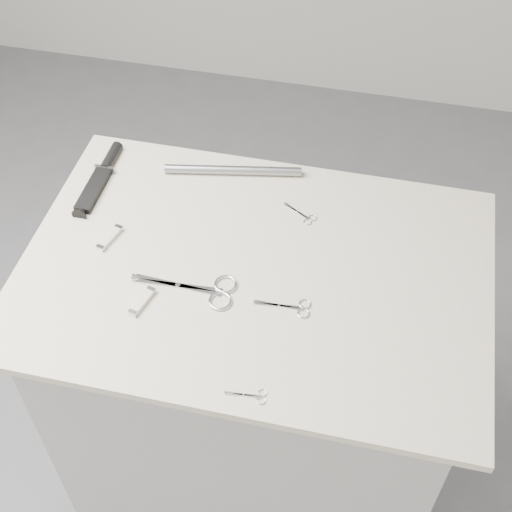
% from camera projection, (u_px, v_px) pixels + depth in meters
% --- Properties ---
extents(ground, '(4.00, 4.00, 0.01)m').
position_uv_depth(ground, '(255.00, 463.00, 2.21)').
color(ground, slate).
rests_on(ground, ground).
extents(plinth, '(0.90, 0.60, 0.90)m').
position_uv_depth(plinth, '(255.00, 385.00, 1.87)').
color(plinth, '#B0B0AE').
rests_on(plinth, ground).
extents(display_board, '(1.00, 0.70, 0.02)m').
position_uv_depth(display_board, '(255.00, 272.00, 1.52)').
color(display_board, beige).
rests_on(display_board, plinth).
extents(large_shears, '(0.22, 0.10, 0.01)m').
position_uv_depth(large_shears, '(207.00, 290.00, 1.47)').
color(large_shears, silver).
rests_on(large_shears, display_board).
extents(embroidery_scissors_a, '(0.12, 0.05, 0.00)m').
position_uv_depth(embroidery_scissors_a, '(293.00, 307.00, 1.45)').
color(embroidery_scissors_a, silver).
rests_on(embroidery_scissors_a, display_board).
extents(embroidery_scissors_b, '(0.08, 0.06, 0.00)m').
position_uv_depth(embroidery_scissors_b, '(303.00, 216.00, 1.62)').
color(embroidery_scissors_b, silver).
rests_on(embroidery_scissors_b, display_board).
extents(tiny_scissors, '(0.08, 0.03, 0.00)m').
position_uv_depth(tiny_scissors, '(252.00, 396.00, 1.31)').
color(tiny_scissors, silver).
rests_on(tiny_scissors, display_board).
extents(sheathed_knife, '(0.05, 0.24, 0.03)m').
position_uv_depth(sheathed_knife, '(102.00, 174.00, 1.70)').
color(sheathed_knife, black).
rests_on(sheathed_knife, display_board).
extents(pocket_knife_a, '(0.04, 0.08, 0.01)m').
position_uv_depth(pocket_knife_a, '(110.00, 238.00, 1.57)').
color(pocket_knife_a, beige).
rests_on(pocket_knife_a, display_board).
extents(pocket_knife_b, '(0.04, 0.08, 0.01)m').
position_uv_depth(pocket_knife_b, '(142.00, 302.00, 1.45)').
color(pocket_knife_b, beige).
rests_on(pocket_knife_b, display_board).
extents(metal_rail, '(0.33, 0.08, 0.02)m').
position_uv_depth(metal_rail, '(233.00, 170.00, 1.71)').
color(metal_rail, gray).
rests_on(metal_rail, display_board).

